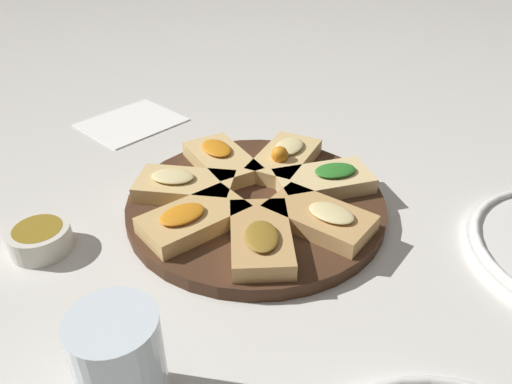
% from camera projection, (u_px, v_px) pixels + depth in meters
% --- Properties ---
extents(ground_plane, '(3.00, 3.00, 0.00)m').
position_uv_depth(ground_plane, '(256.00, 210.00, 0.61)').
color(ground_plane, silver).
extents(serving_board, '(0.31, 0.31, 0.02)m').
position_uv_depth(serving_board, '(256.00, 204.00, 0.61)').
color(serving_board, '#422819').
rests_on(serving_board, ground_plane).
extents(focaccia_slice_0, '(0.12, 0.08, 0.03)m').
position_uv_depth(focaccia_slice_0, '(193.00, 219.00, 0.55)').
color(focaccia_slice_0, tan).
rests_on(focaccia_slice_0, serving_board).
extents(focaccia_slice_1, '(0.11, 0.13, 0.03)m').
position_uv_depth(focaccia_slice_1, '(261.00, 237.00, 0.52)').
color(focaccia_slice_1, tan).
rests_on(focaccia_slice_1, serving_board).
extents(focaccia_slice_2, '(0.10, 0.13, 0.03)m').
position_uv_depth(focaccia_slice_2, '(320.00, 217.00, 0.55)').
color(focaccia_slice_2, tan).
rests_on(focaccia_slice_2, serving_board).
extents(focaccia_slice_3, '(0.13, 0.09, 0.03)m').
position_uv_depth(focaccia_slice_3, '(324.00, 180.00, 0.62)').
color(focaccia_slice_3, '#E5C689').
rests_on(focaccia_slice_3, serving_board).
extents(focaccia_slice_4, '(0.13, 0.12, 0.04)m').
position_uv_depth(focaccia_slice_4, '(285.00, 158.00, 0.66)').
color(focaccia_slice_4, '#DBB775').
rests_on(focaccia_slice_4, serving_board).
extents(focaccia_slice_5, '(0.07, 0.12, 0.03)m').
position_uv_depth(focaccia_slice_5, '(223.00, 160.00, 0.66)').
color(focaccia_slice_5, '#DBB775').
rests_on(focaccia_slice_5, serving_board).
extents(focaccia_slice_6, '(0.13, 0.12, 0.03)m').
position_uv_depth(focaccia_slice_6, '(184.00, 186.00, 0.61)').
color(focaccia_slice_6, '#DBB775').
rests_on(focaccia_slice_6, serving_board).
extents(water_glass, '(0.07, 0.07, 0.09)m').
position_uv_depth(water_glass, '(120.00, 365.00, 0.37)').
color(water_glass, silver).
rests_on(water_glass, ground_plane).
extents(napkin_stack, '(0.17, 0.16, 0.00)m').
position_uv_depth(napkin_stack, '(132.00, 122.00, 0.82)').
color(napkin_stack, white).
rests_on(napkin_stack, ground_plane).
extents(dipping_bowl, '(0.07, 0.07, 0.03)m').
position_uv_depth(dipping_bowl, '(40.00, 238.00, 0.54)').
color(dipping_bowl, silver).
rests_on(dipping_bowl, ground_plane).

